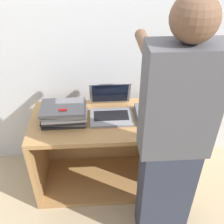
% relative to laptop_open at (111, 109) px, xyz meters
% --- Properties ---
extents(ground_plane, '(12.00, 12.00, 0.00)m').
position_rel_laptop_open_xyz_m(ground_plane, '(0.00, -0.34, -0.75)').
color(ground_plane, tan).
extents(wall_back, '(8.00, 0.05, 2.40)m').
position_rel_laptop_open_xyz_m(wall_back, '(0.00, 0.33, 0.45)').
color(wall_back, silver).
rests_on(wall_back, ground_plane).
extents(cart, '(1.25, 0.56, 0.70)m').
position_rel_laptop_open_xyz_m(cart, '(0.00, 0.01, -0.40)').
color(cart, '#A87A47').
rests_on(cart, ground_plane).
extents(laptop_open, '(0.32, 0.33, 0.24)m').
position_rel_laptop_open_xyz_m(laptop_open, '(0.00, 0.00, 0.00)').
color(laptop_open, gray).
rests_on(laptop_open, cart).
extents(laptop_stack_left, '(0.35, 0.26, 0.13)m').
position_rel_laptop_open_xyz_m(laptop_stack_left, '(-0.36, -0.05, 0.02)').
color(laptop_stack_left, '#232326').
rests_on(laptop_stack_left, cart).
extents(laptop_stack_right, '(0.34, 0.25, 0.06)m').
position_rel_laptop_open_xyz_m(laptop_stack_right, '(0.35, -0.05, -0.02)').
color(laptop_stack_right, slate).
rests_on(laptop_stack_right, cart).
extents(person, '(0.40, 0.53, 1.70)m').
position_rel_laptop_open_xyz_m(person, '(0.33, -0.54, 0.11)').
color(person, '#2D3342').
rests_on(person, ground_plane).
extents(inventory_tag, '(0.06, 0.02, 0.01)m').
position_rel_laptop_open_xyz_m(inventory_tag, '(-0.35, -0.11, 0.09)').
color(inventory_tag, red).
rests_on(inventory_tag, laptop_stack_left).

